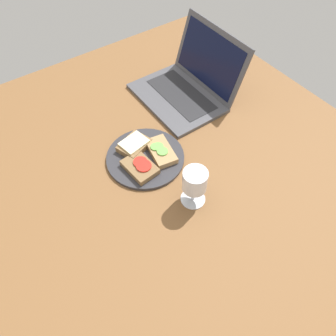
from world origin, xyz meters
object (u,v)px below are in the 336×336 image
object	(u,v)px
laptop	(189,83)
plate	(145,158)
sandwich_with_cheese	(134,145)
wine_glass	(195,182)
sandwich_with_tomato	(140,167)
sandwich_with_cucumber	(161,151)

from	to	relation	value
laptop	plate	bearing A→B (deg)	-60.34
sandwich_with_cheese	wine_glass	xyz separation A→B (cm)	(25.89, 3.84, 6.29)
sandwich_with_cheese	laptop	size ratio (longest dim) A/B	0.34
plate	sandwich_with_tomato	xyz separation A→B (cm)	(3.33, -3.92, 1.64)
plate	laptop	bearing A→B (deg)	119.66
sandwich_with_tomato	laptop	size ratio (longest dim) A/B	0.34
sandwich_with_tomato	sandwich_with_cucumber	xyz separation A→B (cm)	(-1.55, 8.75, 0.00)
wine_glass	sandwich_with_cucumber	bearing A→B (deg)	174.48
plate	sandwich_with_cucumber	bearing A→B (deg)	69.72
plate	laptop	world-z (taller)	laptop
sandwich_with_cheese	sandwich_with_tomato	size ratio (longest dim) A/B	1.02
sandwich_with_tomato	sandwich_with_cucumber	bearing A→B (deg)	100.04
plate	sandwich_with_cheese	xyz separation A→B (cm)	(-5.13, -0.85, 1.85)
plate	sandwich_with_cheese	world-z (taller)	sandwich_with_cheese
laptop	sandwich_with_cheese	bearing A→B (deg)	-68.61
sandwich_with_cheese	wine_glass	world-z (taller)	wine_glass
wine_glass	laptop	bearing A→B (deg)	144.07
sandwich_with_cheese	sandwich_with_cucumber	world-z (taller)	sandwich_with_cheese
plate	sandwich_with_cheese	distance (cm)	5.52
plate	sandwich_with_cheese	size ratio (longest dim) A/B	2.14
plate	sandwich_with_cucumber	distance (cm)	5.40
sandwich_with_cucumber	plate	bearing A→B (deg)	-110.28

